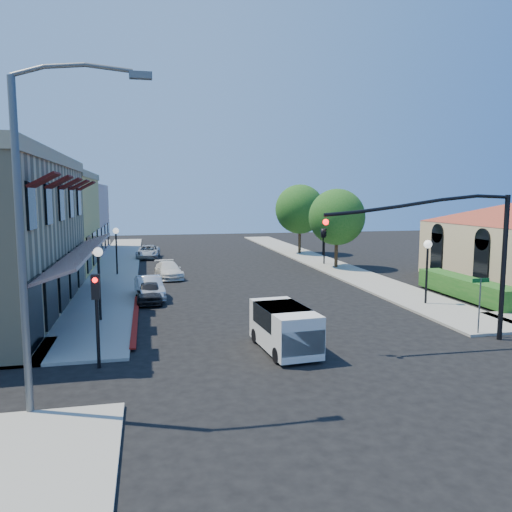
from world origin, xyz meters
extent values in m
plane|color=black|center=(0.00, 0.00, 0.00)|extent=(120.00, 120.00, 0.00)
cube|color=gray|center=(-8.75, 27.00, 0.06)|extent=(3.50, 50.00, 0.12)
cube|color=gray|center=(8.75, 27.00, 0.06)|extent=(3.50, 50.00, 0.12)
cube|color=maroon|center=(-6.90, 8.00, 0.00)|extent=(0.25, 10.00, 0.06)
cube|color=tan|center=(-10.65, 11.00, 7.80)|extent=(0.50, 18.20, 0.60)
cube|color=#561416|center=(-9.60, 11.00, 3.05)|extent=(1.75, 17.00, 0.67)
cube|color=#460F0E|center=(-9.95, 4.00, 6.55)|extent=(1.02, 1.50, 0.60)
cube|color=#460F0E|center=(-9.95, 7.40, 6.55)|extent=(1.02, 1.50, 0.60)
cube|color=#460F0E|center=(-9.95, 10.80, 6.55)|extent=(1.02, 1.50, 0.60)
cube|color=#460F0E|center=(-9.95, 14.20, 6.55)|extent=(1.02, 1.50, 0.60)
cube|color=#460F0E|center=(-9.95, 17.60, 6.55)|extent=(1.02, 1.50, 0.60)
cube|color=black|center=(-10.45, 3.50, 1.60)|extent=(0.12, 2.60, 2.60)
cube|color=black|center=(-10.45, 6.90, 1.60)|extent=(0.12, 2.60, 2.60)
cube|color=black|center=(-10.45, 10.30, 1.60)|extent=(0.12, 2.60, 2.60)
cube|color=black|center=(-10.45, 13.70, 1.60)|extent=(0.12, 2.60, 2.60)
cube|color=black|center=(-10.45, 17.10, 1.60)|extent=(0.12, 2.60, 2.60)
cube|color=tan|center=(-15.50, 26.00, 3.80)|extent=(10.00, 12.00, 7.60)
cube|color=#BD938E|center=(-15.50, 38.00, 3.50)|extent=(10.00, 12.00, 7.00)
cube|color=black|center=(14.45, 11.50, 1.80)|extent=(0.12, 1.40, 2.80)
cube|color=black|center=(14.45, 16.50, 1.80)|extent=(0.12, 1.40, 2.80)
cube|color=#185117|center=(11.70, 9.00, 0.00)|extent=(1.40, 8.00, 1.10)
cylinder|color=#352215|center=(8.80, 22.00, 1.05)|extent=(0.28, 0.28, 2.10)
sphere|color=#185117|center=(8.80, 22.00, 4.20)|extent=(4.56, 4.56, 4.56)
cylinder|color=#352215|center=(8.80, 32.00, 1.14)|extent=(0.28, 0.28, 2.27)
sphere|color=#185117|center=(8.80, 32.00, 4.55)|extent=(4.94, 4.94, 4.94)
cylinder|color=black|center=(8.00, 1.50, 3.00)|extent=(0.20, 0.20, 6.00)
cylinder|color=black|center=(4.10, 1.50, 5.60)|extent=(7.80, 0.14, 0.14)
imported|color=black|center=(0.20, 1.50, 4.70)|extent=(0.20, 0.16, 1.00)
sphere|color=#FF0C0C|center=(0.20, 1.32, 5.00)|extent=(0.22, 0.22, 0.22)
cylinder|color=black|center=(-8.00, 1.50, 1.50)|extent=(0.12, 0.12, 3.00)
cube|color=black|center=(-8.00, 1.35, 2.90)|extent=(0.28, 0.22, 0.85)
sphere|color=#FF0C0C|center=(-8.00, 1.23, 3.15)|extent=(0.18, 0.18, 0.18)
cylinder|color=#595B5E|center=(-9.50, -2.00, 4.50)|extent=(0.20, 0.20, 9.00)
cylinder|color=#595B5E|center=(-8.00, -2.00, 9.25)|extent=(3.00, 0.12, 0.12)
cube|color=#595B5E|center=(-6.30, -2.00, 9.15)|extent=(0.60, 0.25, 0.18)
cylinder|color=#595B5E|center=(7.50, 2.20, 1.25)|extent=(0.06, 0.06, 2.50)
cube|color=#0C591E|center=(7.50, 2.20, 2.40)|extent=(0.80, 0.04, 0.18)
cylinder|color=black|center=(-8.50, 8.00, 1.60)|extent=(0.12, 0.12, 3.20)
sphere|color=white|center=(-8.50, 8.00, 3.35)|extent=(0.44, 0.44, 0.44)
cylinder|color=black|center=(-8.50, 22.00, 1.60)|extent=(0.12, 0.12, 3.20)
sphere|color=white|center=(-8.50, 22.00, 3.35)|extent=(0.44, 0.44, 0.44)
cylinder|color=black|center=(8.50, 8.00, 1.60)|extent=(0.12, 0.12, 3.20)
sphere|color=white|center=(8.50, 8.00, 3.35)|extent=(0.44, 0.44, 0.44)
cylinder|color=black|center=(8.50, 24.00, 1.60)|extent=(0.12, 0.12, 3.20)
sphere|color=white|center=(8.50, 24.00, 3.35)|extent=(0.44, 0.44, 0.44)
cube|color=silver|center=(-1.16, 2.00, 0.92)|extent=(1.99, 3.99, 1.58)
cube|color=silver|center=(-1.02, 0.34, 0.83)|extent=(1.66, 0.66, 0.88)
cube|color=black|center=(-1.05, 0.64, 1.27)|extent=(1.49, 0.21, 0.79)
cube|color=black|center=(-1.18, 2.26, 1.32)|extent=(1.87, 2.42, 0.79)
cylinder|color=black|center=(-1.79, 0.62, 0.29)|extent=(0.27, 0.60, 0.58)
cylinder|color=black|center=(-2.02, 3.25, 0.29)|extent=(0.27, 0.60, 0.58)
cylinder|color=black|center=(-0.31, 0.75, 0.29)|extent=(0.27, 0.60, 0.58)
cylinder|color=black|center=(-0.53, 3.38, 0.29)|extent=(0.27, 0.60, 0.58)
imported|color=black|center=(-6.20, 12.00, 0.58)|extent=(1.38, 3.43, 1.17)
imported|color=silver|center=(-6.20, 13.00, 0.65)|extent=(1.83, 4.06, 1.29)
imported|color=silver|center=(-4.80, 20.00, 0.59)|extent=(2.16, 4.22, 1.17)
imported|color=#BABCC0|center=(-6.20, 32.00, 0.61)|extent=(2.39, 4.53, 1.22)
camera|label=1|loc=(-6.24, -16.06, 6.01)|focal=35.00mm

